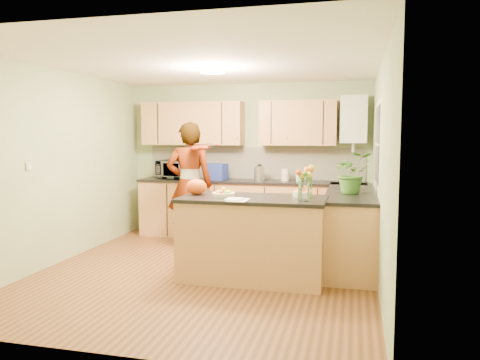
# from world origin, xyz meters

# --- Properties ---
(floor) EXTENTS (4.50, 4.50, 0.00)m
(floor) POSITION_xyz_m (0.00, 0.00, 0.00)
(floor) COLOR #543118
(floor) RESTS_ON ground
(ceiling) EXTENTS (4.00, 4.50, 0.02)m
(ceiling) POSITION_xyz_m (0.00, 0.00, 2.50)
(ceiling) COLOR white
(ceiling) RESTS_ON wall_back
(wall_back) EXTENTS (4.00, 0.02, 2.50)m
(wall_back) POSITION_xyz_m (0.00, 2.25, 1.25)
(wall_back) COLOR gray
(wall_back) RESTS_ON floor
(wall_front) EXTENTS (4.00, 0.02, 2.50)m
(wall_front) POSITION_xyz_m (0.00, -2.25, 1.25)
(wall_front) COLOR gray
(wall_front) RESTS_ON floor
(wall_left) EXTENTS (0.02, 4.50, 2.50)m
(wall_left) POSITION_xyz_m (-2.00, 0.00, 1.25)
(wall_left) COLOR gray
(wall_left) RESTS_ON floor
(wall_right) EXTENTS (0.02, 4.50, 2.50)m
(wall_right) POSITION_xyz_m (2.00, 0.00, 1.25)
(wall_right) COLOR gray
(wall_right) RESTS_ON floor
(back_counter) EXTENTS (3.64, 0.62, 0.94)m
(back_counter) POSITION_xyz_m (0.10, 1.95, 0.47)
(back_counter) COLOR #BB804B
(back_counter) RESTS_ON floor
(right_counter) EXTENTS (0.62, 2.24, 0.94)m
(right_counter) POSITION_xyz_m (1.70, 0.85, 0.47)
(right_counter) COLOR #BB804B
(right_counter) RESTS_ON floor
(splashback) EXTENTS (3.60, 0.02, 0.52)m
(splashback) POSITION_xyz_m (0.10, 2.23, 1.20)
(splashback) COLOR silver
(splashback) RESTS_ON back_counter
(upper_cabinets) EXTENTS (3.20, 0.34, 0.70)m
(upper_cabinets) POSITION_xyz_m (-0.18, 2.08, 1.85)
(upper_cabinets) COLOR #BB804B
(upper_cabinets) RESTS_ON wall_back
(boiler) EXTENTS (0.40, 0.30, 0.86)m
(boiler) POSITION_xyz_m (1.70, 2.09, 1.90)
(boiler) COLOR silver
(boiler) RESTS_ON wall_back
(window_right) EXTENTS (0.01, 1.30, 1.05)m
(window_right) POSITION_xyz_m (1.99, 0.60, 1.55)
(window_right) COLOR silver
(window_right) RESTS_ON wall_right
(light_switch) EXTENTS (0.02, 0.09, 0.09)m
(light_switch) POSITION_xyz_m (-1.99, -0.60, 1.30)
(light_switch) COLOR silver
(light_switch) RESTS_ON wall_left
(ceiling_lamp) EXTENTS (0.30, 0.30, 0.07)m
(ceiling_lamp) POSITION_xyz_m (0.00, 0.30, 2.46)
(ceiling_lamp) COLOR #FFEABF
(ceiling_lamp) RESTS_ON ceiling
(peninsula_island) EXTENTS (1.67, 0.85, 0.96)m
(peninsula_island) POSITION_xyz_m (0.60, -0.13, 0.48)
(peninsula_island) COLOR #BB804B
(peninsula_island) RESTS_ON floor
(fruit_dish) EXTENTS (0.27, 0.27, 0.10)m
(fruit_dish) POSITION_xyz_m (0.25, -0.13, 0.99)
(fruit_dish) COLOR beige
(fruit_dish) RESTS_ON peninsula_island
(orange_bowl) EXTENTS (0.22, 0.22, 0.13)m
(orange_bowl) POSITION_xyz_m (1.15, 0.02, 1.01)
(orange_bowl) COLOR beige
(orange_bowl) RESTS_ON peninsula_island
(flower_vase) EXTENTS (0.26, 0.26, 0.47)m
(flower_vase) POSITION_xyz_m (1.20, -0.31, 1.27)
(flower_vase) COLOR silver
(flower_vase) RESTS_ON peninsula_island
(orange_bag) EXTENTS (0.28, 0.25, 0.19)m
(orange_bag) POSITION_xyz_m (-0.10, -0.08, 1.05)
(orange_bag) COLOR #E04C12
(orange_bag) RESTS_ON peninsula_island
(papers) EXTENTS (0.21, 0.29, 0.01)m
(papers) POSITION_xyz_m (0.50, -0.43, 0.96)
(papers) COLOR white
(papers) RESTS_ON peninsula_island
(violinist) EXTENTS (0.76, 0.60, 1.85)m
(violinist) POSITION_xyz_m (-0.63, 1.15, 0.93)
(violinist) COLOR tan
(violinist) RESTS_ON floor
(violin) EXTENTS (0.68, 0.59, 0.17)m
(violin) POSITION_xyz_m (-0.43, 0.93, 1.48)
(violin) COLOR #551605
(violin) RESTS_ON violinist
(microwave) EXTENTS (0.63, 0.51, 0.30)m
(microwave) POSITION_xyz_m (-1.18, 1.95, 1.09)
(microwave) COLOR silver
(microwave) RESTS_ON back_counter
(blue_box) EXTENTS (0.37, 0.30, 0.26)m
(blue_box) POSITION_xyz_m (-0.45, 1.91, 1.07)
(blue_box) COLOR navy
(blue_box) RESTS_ON back_counter
(kettle) EXTENTS (0.16, 0.16, 0.31)m
(kettle) POSITION_xyz_m (0.26, 1.93, 1.07)
(kettle) COLOR #B2B3B7
(kettle) RESTS_ON back_counter
(jar_cream) EXTENTS (0.12, 0.12, 0.19)m
(jar_cream) POSITION_xyz_m (0.67, 2.00, 1.03)
(jar_cream) COLOR beige
(jar_cream) RESTS_ON back_counter
(jar_white) EXTENTS (0.11, 0.11, 0.17)m
(jar_white) POSITION_xyz_m (0.90, 1.90, 1.02)
(jar_white) COLOR silver
(jar_white) RESTS_ON back_counter
(potted_plant) EXTENTS (0.56, 0.51, 0.51)m
(potted_plant) POSITION_xyz_m (1.70, 0.60, 1.20)
(potted_plant) COLOR #3C7527
(potted_plant) RESTS_ON right_counter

